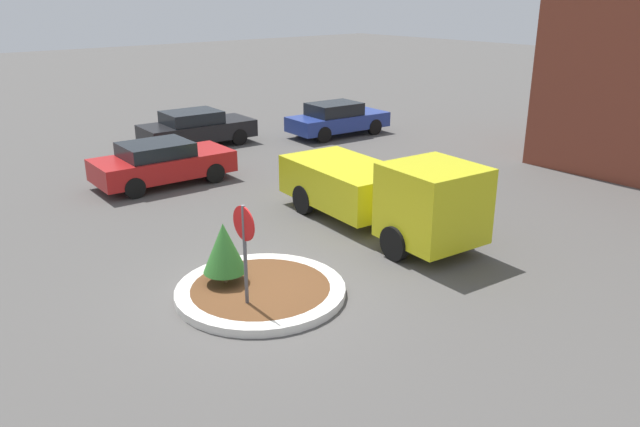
{
  "coord_description": "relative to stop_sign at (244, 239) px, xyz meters",
  "views": [
    {
      "loc": [
        9.41,
        -6.37,
        5.77
      ],
      "look_at": [
        -0.45,
        1.94,
        1.17
      ],
      "focal_mm": 35.0,
      "sensor_mm": 36.0,
      "label": 1
    }
  ],
  "objects": [
    {
      "name": "ground_plane",
      "position": [
        -0.38,
        0.58,
        -1.47
      ],
      "size": [
        120.0,
        120.0,
        0.0
      ],
      "primitive_type": "plane",
      "color": "#514F4C"
    },
    {
      "name": "traffic_island",
      "position": [
        -0.38,
        0.58,
        -1.38
      ],
      "size": [
        3.43,
        3.43,
        0.17
      ],
      "color": "silver",
      "rests_on": "ground_plane"
    },
    {
      "name": "stop_sign",
      "position": [
        0.0,
        0.0,
        0.0
      ],
      "size": [
        0.67,
        0.07,
        2.13
      ],
      "color": "#4C4C51",
      "rests_on": "ground_plane"
    },
    {
      "name": "island_shrub",
      "position": [
        -1.02,
        0.16,
        -0.54
      ],
      "size": [
        0.88,
        0.88,
        1.28
      ],
      "color": "brown",
      "rests_on": "traffic_island"
    },
    {
      "name": "utility_truck",
      "position": [
        -1.37,
        5.01,
        -0.44
      ],
      "size": [
        6.31,
        2.6,
        2.11
      ],
      "rotation": [
        0.0,
        0.0,
        -0.1
      ],
      "color": "gold",
      "rests_on": "ground_plane"
    },
    {
      "name": "parked_sedan_black",
      "position": [
        -12.63,
        6.1,
        -0.76
      ],
      "size": [
        2.2,
        4.49,
        1.4
      ],
      "rotation": [
        0.0,
        0.0,
        1.5
      ],
      "color": "black",
      "rests_on": "ground_plane"
    },
    {
      "name": "parked_sedan_red",
      "position": [
        -8.72,
        2.65,
        -0.77
      ],
      "size": [
        2.11,
        4.37,
        1.36
      ],
      "rotation": [
        0.0,
        0.0,
        1.52
      ],
      "color": "#B21919",
      "rests_on": "ground_plane"
    },
    {
      "name": "parked_sedan_blue",
      "position": [
        -10.48,
        11.61,
        -0.76
      ],
      "size": [
        2.1,
        4.45,
        1.4
      ],
      "rotation": [
        0.0,
        0.0,
        1.49
      ],
      "color": "navy",
      "rests_on": "ground_plane"
    }
  ]
}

